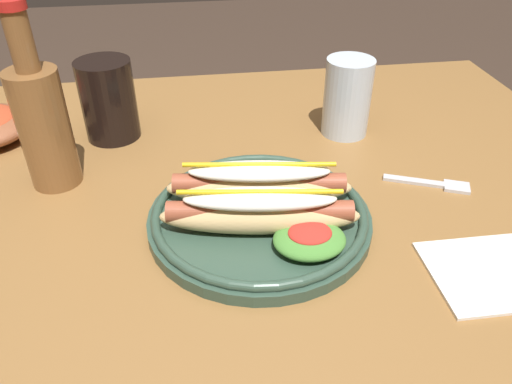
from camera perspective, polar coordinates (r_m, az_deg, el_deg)
name	(u,v)px	position (r m, az deg, el deg)	size (l,w,h in m)	color
dining_table	(217,242)	(0.78, -4.43, -5.72)	(1.22, 0.84, 0.74)	olive
hot_dog_plate	(262,210)	(0.63, 0.63, -2.03)	(0.28, 0.28, 0.08)	#334C3D
fork	(434,184)	(0.76, 19.64, 0.88)	(0.12, 0.06, 0.00)	silver
soda_cup	(108,100)	(0.85, -16.50, 10.04)	(0.09, 0.09, 0.13)	black
water_cup	(347,97)	(0.84, 10.38, 10.59)	(0.08, 0.08, 0.13)	silver
glass_bottle	(43,121)	(0.74, -23.20, 7.44)	(0.07, 0.07, 0.26)	brown
napkin	(487,273)	(0.63, 24.88, -8.41)	(0.13, 0.12, 0.00)	white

